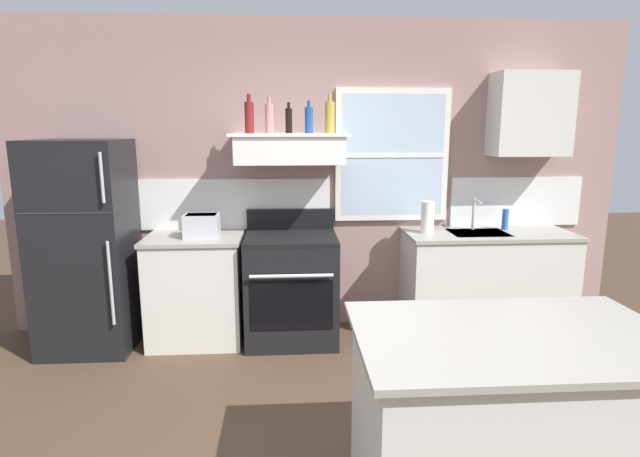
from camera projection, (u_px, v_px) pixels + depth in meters
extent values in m
cube|color=gray|center=(318.00, 178.00, 4.50)|extent=(5.40, 0.06, 2.70)
cube|color=white|center=(187.00, 205.00, 4.42)|extent=(2.50, 0.02, 0.44)
cube|color=white|center=(516.00, 201.00, 4.61)|extent=(1.20, 0.02, 0.44)
cube|color=white|center=(392.00, 155.00, 4.45)|extent=(1.00, 0.04, 1.15)
cube|color=silver|center=(393.00, 155.00, 4.43)|extent=(0.90, 0.01, 1.05)
cube|color=white|center=(393.00, 156.00, 4.43)|extent=(0.90, 0.02, 0.04)
cube|color=black|center=(86.00, 246.00, 4.09)|extent=(0.70, 0.68, 1.70)
cube|color=#333333|center=(64.00, 213.00, 3.69)|extent=(0.69, 0.00, 0.01)
cylinder|color=#A5A8AD|center=(111.00, 283.00, 3.79)|extent=(0.02, 0.02, 0.65)
cylinder|color=#A5A8AD|center=(102.00, 178.00, 3.63)|extent=(0.02, 0.02, 0.36)
cube|color=silver|center=(197.00, 290.00, 4.28)|extent=(0.76, 0.60, 0.88)
cube|color=#9E998E|center=(194.00, 238.00, 4.19)|extent=(0.79, 0.63, 0.03)
cube|color=silver|center=(202.00, 226.00, 4.13)|extent=(0.28, 0.20, 0.19)
cube|color=black|center=(201.00, 215.00, 4.11)|extent=(0.24, 0.16, 0.01)
cube|color=black|center=(184.00, 222.00, 4.11)|extent=(0.02, 0.03, 0.02)
cube|color=black|center=(291.00, 290.00, 4.30)|extent=(0.76, 0.64, 0.87)
cube|color=black|center=(291.00, 238.00, 4.21)|extent=(0.76, 0.64, 0.04)
cube|color=black|center=(290.00, 219.00, 4.47)|extent=(0.76, 0.06, 0.18)
cube|color=black|center=(292.00, 305.00, 3.98)|extent=(0.65, 0.01, 0.40)
cylinder|color=silver|center=(292.00, 276.00, 3.90)|extent=(0.65, 0.03, 0.03)
cube|color=white|center=(290.00, 150.00, 4.16)|extent=(0.88, 0.48, 0.22)
cube|color=#262628|center=(290.00, 161.00, 3.96)|extent=(0.75, 0.02, 0.04)
cube|color=white|center=(289.00, 135.00, 4.14)|extent=(0.96, 0.52, 0.02)
cylinder|color=maroon|center=(249.00, 118.00, 4.05)|extent=(0.07, 0.07, 0.24)
cylinder|color=maroon|center=(249.00, 98.00, 4.02)|extent=(0.03, 0.03, 0.06)
cylinder|color=#C67F84|center=(269.00, 119.00, 4.05)|extent=(0.07, 0.07, 0.23)
cylinder|color=#C67F84|center=(269.00, 101.00, 4.02)|extent=(0.03, 0.03, 0.06)
cylinder|color=black|center=(289.00, 121.00, 4.13)|extent=(0.06, 0.06, 0.20)
cylinder|color=black|center=(289.00, 105.00, 4.11)|extent=(0.02, 0.02, 0.05)
cylinder|color=#1E478C|center=(309.00, 120.00, 4.09)|extent=(0.07, 0.07, 0.21)
cylinder|color=#1E478C|center=(309.00, 104.00, 4.06)|extent=(0.03, 0.03, 0.05)
cylinder|color=#B29333|center=(330.00, 118.00, 4.14)|extent=(0.08, 0.08, 0.25)
cylinder|color=#B29333|center=(330.00, 98.00, 4.11)|extent=(0.03, 0.03, 0.06)
cube|color=silver|center=(485.00, 284.00, 4.44)|extent=(1.40, 0.60, 0.88)
cube|color=#9E998E|center=(489.00, 234.00, 4.36)|extent=(1.43, 0.63, 0.03)
cube|color=#B7BABC|center=(478.00, 233.00, 4.33)|extent=(0.48, 0.36, 0.01)
cylinder|color=silver|center=(473.00, 214.00, 4.44)|extent=(0.03, 0.03, 0.28)
cylinder|color=silver|center=(478.00, 201.00, 4.33)|extent=(0.02, 0.16, 0.02)
cylinder|color=white|center=(427.00, 217.00, 4.29)|extent=(0.11, 0.11, 0.27)
cylinder|color=blue|center=(505.00, 219.00, 4.44)|extent=(0.06, 0.06, 0.18)
cube|color=silver|center=(507.00, 430.00, 2.31)|extent=(1.32, 0.82, 0.88)
cube|color=#9E998E|center=(515.00, 336.00, 2.22)|extent=(1.40, 0.90, 0.03)
cube|color=silver|center=(530.00, 114.00, 4.32)|extent=(0.64, 0.32, 0.70)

